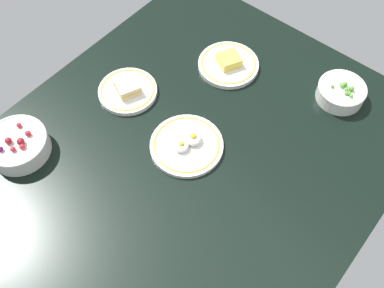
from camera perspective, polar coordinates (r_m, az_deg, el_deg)
The scene contains 6 objects.
dining_table at distance 128.15cm, azimuth -0.00°, elevation -0.96°, with size 118.66×101.87×4.00cm, color black.
bowl_berries at distance 132.41cm, azimuth -21.28°, elevation -0.08°, with size 17.16×17.16×7.41cm.
plate_sandwich at distance 138.43cm, azimuth -8.19°, elevation 6.81°, with size 17.93×17.93×4.71cm.
bowl_peas at distance 142.01cm, azimuth 18.43°, elevation 6.29°, with size 14.42×14.42×6.18cm.
plate_eggs at distance 125.79cm, azimuth -0.66°, elevation -0.09°, with size 20.74×20.74×4.66cm.
plate_cheese at distance 144.70cm, azimuth 4.65°, elevation 10.12°, with size 19.25×19.25×4.46cm.
Camera 1 is at (51.77, 43.02, 111.05)cm, focal length 41.94 mm.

